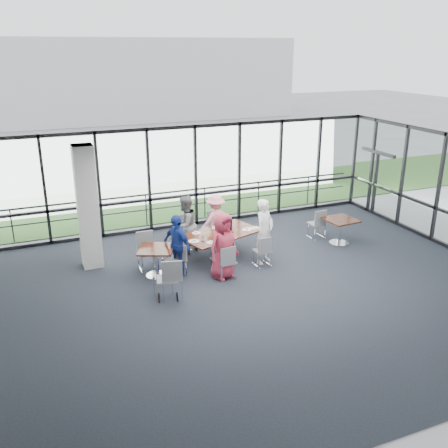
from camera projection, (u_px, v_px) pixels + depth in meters
name	position (u px, v px, depth m)	size (l,w,h in m)	color
floor	(267.00, 290.00, 11.84)	(12.00, 10.00, 0.02)	#1E242D
ceiling	(271.00, 157.00, 10.76)	(12.00, 10.00, 0.04)	silver
wall_front	(433.00, 340.00, 6.95)	(12.00, 0.10, 3.20)	silver
curtain_wall_back	(196.00, 176.00, 15.65)	(12.00, 0.10, 3.20)	white
exit_door	(375.00, 184.00, 16.90)	(0.12, 1.60, 2.10)	black
structural_column	(88.00, 208.00, 12.62)	(0.50, 0.50, 3.20)	silver
apron	(156.00, 187.00, 20.55)	(80.00, 70.00, 0.02)	gray
grass_strip	(170.00, 199.00, 18.80)	(80.00, 5.00, 0.01)	#355822
hangar_main	(131.00, 78.00, 40.10)	(24.00, 10.00, 6.00)	#B8BBBF
guard_rail	(190.00, 204.00, 16.54)	(0.06, 0.06, 12.00)	#2D2D33
main_table	(220.00, 237.00, 13.35)	(2.40, 1.80, 0.75)	#340C07
side_table_left	(156.00, 253.00, 12.34)	(1.10, 1.10, 0.75)	#340C07
side_table_right	(340.00, 223.00, 14.40)	(0.90, 0.90, 0.75)	#340C07
diner_near_left	(223.00, 246.00, 12.20)	(0.82, 0.54, 1.69)	#B93047
diner_near_right	(264.00, 231.00, 13.07)	(0.64, 0.47, 1.75)	white
diner_far_left	(185.00, 225.00, 13.67)	(0.80, 0.50, 1.66)	slate
diner_far_right	(216.00, 220.00, 14.28)	(0.97, 0.50, 1.50)	pink
diner_end	(177.00, 245.00, 12.37)	(0.93, 0.51, 1.59)	navy
chair_main_nl	(226.00, 262.00, 12.30)	(0.43, 0.43, 0.87)	gray
chair_main_nr	(262.00, 251.00, 13.02)	(0.40, 0.40, 0.81)	gray
chair_main_fl	(181.00, 235.00, 13.90)	(0.48, 0.48, 0.99)	gray
chair_main_fr	(212.00, 228.00, 14.52)	(0.45, 0.45, 0.91)	gray
chair_main_end	(174.00, 260.00, 12.45)	(0.40, 0.40, 0.82)	gray
chair_spare_la	(167.00, 279.00, 11.26)	(0.48, 0.48, 0.99)	gray
chair_spare_lb	(147.00, 252.00, 12.76)	(0.47, 0.47, 0.95)	gray
chair_spare_r	(317.00, 224.00, 14.90)	(0.44, 0.44, 0.89)	gray
plate_nl	(211.00, 243.00, 12.63)	(0.24, 0.24, 0.01)	white
plate_nr	(247.00, 230.00, 13.51)	(0.25, 0.25, 0.01)	white
plate_fl	(196.00, 233.00, 13.28)	(0.24, 0.24, 0.01)	white
plate_fr	(226.00, 225.00, 13.88)	(0.28, 0.28, 0.01)	white
plate_end	(194.00, 241.00, 12.72)	(0.28, 0.28, 0.01)	white
tumbler_a	(217.00, 235.00, 12.94)	(0.07, 0.07, 0.14)	white
tumbler_b	(233.00, 230.00, 13.31)	(0.07, 0.07, 0.13)	white
tumbler_c	(214.00, 228.00, 13.49)	(0.07, 0.07, 0.14)	white
tumbler_d	(203.00, 239.00, 12.70)	(0.08, 0.08, 0.15)	white
menu_a	(229.00, 239.00, 12.90)	(0.33, 0.23, 0.00)	white
menu_b	(254.00, 228.00, 13.66)	(0.32, 0.22, 0.00)	white
menu_c	(216.00, 227.00, 13.72)	(0.30, 0.21, 0.00)	white
condiment_caddy	(220.00, 232.00, 13.35)	(0.10, 0.07, 0.04)	black
ketchup_bottle	(217.00, 229.00, 13.33)	(0.06, 0.06, 0.18)	#94090A
green_bottle	(222.00, 228.00, 13.35)	(0.05, 0.05, 0.20)	#1C7A39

